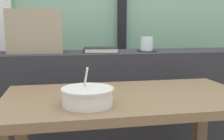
% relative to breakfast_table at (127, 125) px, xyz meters
% --- Properties ---
extents(dark_console_ledge, '(2.80, 0.34, 0.86)m').
position_rel_breakfast_table_xyz_m(dark_console_ledge, '(0.02, 0.60, -0.16)').
color(dark_console_ledge, '#2D2D33').
rests_on(dark_console_ledge, ground).
extents(breakfast_table, '(1.06, 0.56, 0.73)m').
position_rel_breakfast_table_xyz_m(breakfast_table, '(0.00, 0.00, 0.00)').
color(breakfast_table, brown).
rests_on(breakfast_table, ground).
extents(coaster_square, '(0.10, 0.10, 0.00)m').
position_rel_breakfast_table_xyz_m(coaster_square, '(0.27, 0.57, 0.27)').
color(coaster_square, black).
rests_on(coaster_square, dark_console_ledge).
extents(juice_glass, '(0.08, 0.08, 0.09)m').
position_rel_breakfast_table_xyz_m(juice_glass, '(0.27, 0.57, 0.31)').
color(juice_glass, white).
rests_on(juice_glass, coaster_square).
extents(closed_book, '(0.23, 0.18, 0.03)m').
position_rel_breakfast_table_xyz_m(closed_book, '(-0.03, 0.57, 0.28)').
color(closed_book, black).
rests_on(closed_book, dark_console_ledge).
extents(throw_pillow, '(0.32, 0.15, 0.26)m').
position_rel_breakfast_table_xyz_m(throw_pillow, '(-0.42, 0.60, 0.40)').
color(throw_pillow, tan).
rests_on(throw_pillow, dark_console_ledge).
extents(soup_bowl, '(0.20, 0.20, 0.15)m').
position_rel_breakfast_table_xyz_m(soup_bowl, '(-0.19, -0.12, 0.17)').
color(soup_bowl, silver).
rests_on(soup_bowl, breakfast_table).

